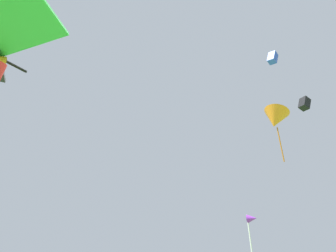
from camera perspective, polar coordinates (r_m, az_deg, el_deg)
distant_kite_orange_mid_left at (r=10.03m, az=22.35°, el=1.43°), size 1.23×1.26×2.12m
distant_kite_black_low_left at (r=22.37m, az=27.60°, el=4.35°), size 1.00×1.02×1.12m
distant_kite_blue_low_right at (r=21.61m, az=21.83°, el=13.62°), size 0.81×0.79×1.05m
marker_flag at (r=8.64m, az=17.84°, el=-19.42°), size 0.30×0.24×1.80m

